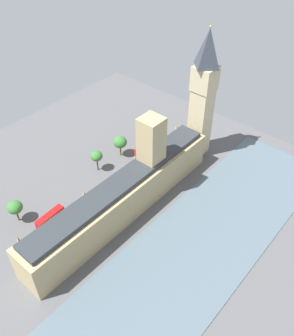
% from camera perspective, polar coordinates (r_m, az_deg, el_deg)
% --- Properties ---
extents(ground_plane, '(149.36, 149.36, 0.00)m').
position_cam_1_polar(ground_plane, '(128.84, -4.22, -6.26)').
color(ground_plane, '#565659').
extents(river_thames, '(33.92, 134.42, 0.25)m').
position_cam_1_polar(river_thames, '(116.67, 6.72, -13.21)').
color(river_thames, slate).
rests_on(river_thames, ground).
extents(parliament_building, '(11.49, 79.36, 30.87)m').
position_cam_1_polar(parliament_building, '(122.88, -3.20, -3.72)').
color(parliament_building, tan).
rests_on(parliament_building, ground).
extents(clock_tower, '(8.02, 8.02, 51.79)m').
position_cam_1_polar(clock_tower, '(139.65, 8.75, 11.43)').
color(clock_tower, '#CCBA8E').
rests_on(clock_tower, ground).
extents(double_decker_bus_kerbside, '(3.80, 10.73, 4.75)m').
position_cam_1_polar(double_decker_bus_kerbside, '(149.77, -0.44, 3.10)').
color(double_decker_bus_kerbside, red).
rests_on(double_decker_bus_kerbside, ground).
extents(car_dark_green_near_tower, '(2.09, 4.66, 1.74)m').
position_cam_1_polar(car_dark_green_near_tower, '(138.05, -5.49, -1.93)').
color(car_dark_green_near_tower, '#19472D').
rests_on(car_dark_green_near_tower, ground).
extents(car_black_corner, '(2.19, 4.46, 1.74)m').
position_cam_1_polar(car_black_corner, '(129.83, -11.36, -6.14)').
color(car_black_corner, black).
rests_on(car_black_corner, ground).
extents(double_decker_bus_opposite_hall, '(3.17, 10.63, 4.75)m').
position_cam_1_polar(double_decker_bus_opposite_hall, '(125.84, -14.84, -7.63)').
color(double_decker_bus_opposite_hall, red).
rests_on(double_decker_bus_opposite_hall, ground).
extents(car_silver_leading, '(2.08, 4.45, 1.74)m').
position_cam_1_polar(car_silver_leading, '(123.58, -18.86, -11.21)').
color(car_silver_leading, '#B7B7BC').
rests_on(car_silver_leading, ground).
extents(pedestrian_far_end, '(0.50, 0.59, 1.49)m').
position_cam_1_polar(pedestrian_far_end, '(146.07, 1.02, 0.98)').
color(pedestrian_far_end, navy).
rests_on(pedestrian_far_end, ground).
extents(pedestrian_trailing, '(0.60, 0.50, 1.64)m').
position_cam_1_polar(pedestrian_trailing, '(120.45, -17.34, -12.65)').
color(pedestrian_trailing, gray).
rests_on(pedestrian_trailing, ground).
extents(pedestrian_under_trees, '(0.62, 0.66, 1.56)m').
position_cam_1_polar(pedestrian_under_trees, '(145.16, 0.96, 0.70)').
color(pedestrian_under_trees, maroon).
rests_on(pedestrian_under_trees, ground).
extents(plane_tree_midblock, '(5.07, 5.07, 8.33)m').
position_cam_1_polar(plane_tree_midblock, '(127.89, -19.92, -5.80)').
color(plane_tree_midblock, brown).
rests_on(plane_tree_midblock, ground).
extents(plane_tree_by_river_gate, '(5.52, 5.52, 8.98)m').
position_cam_1_polar(plane_tree_by_river_gate, '(146.90, -4.23, 4.05)').
color(plane_tree_by_river_gate, brown).
rests_on(plane_tree_by_river_gate, ground).
extents(plane_tree_slot_10, '(4.64, 4.64, 8.79)m').
position_cam_1_polar(plane_tree_slot_10, '(140.45, -7.88, 1.84)').
color(plane_tree_slot_10, brown).
rests_on(plane_tree_slot_10, ground).
extents(street_lamp_slot_11, '(0.56, 0.56, 6.18)m').
position_cam_1_polar(street_lamp_slot_11, '(156.59, -1.13, 5.74)').
color(street_lamp_slot_11, black).
rests_on(street_lamp_slot_11, ground).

